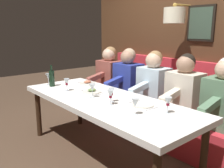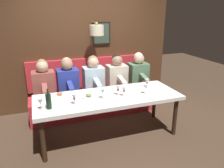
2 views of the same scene
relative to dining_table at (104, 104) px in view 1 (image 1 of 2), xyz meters
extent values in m
plane|color=#4C3828|center=(0.00, 0.00, -0.68)|extent=(12.00, 12.00, 0.00)
cube|color=white|center=(0.00, 0.00, 0.03)|extent=(0.90, 2.38, 0.06)
cylinder|color=#301E12|center=(-0.35, 1.09, -0.34)|extent=(0.07, 0.07, 0.68)
cylinder|color=#301E12|center=(0.35, -1.09, -0.34)|extent=(0.07, 0.07, 0.68)
cylinder|color=#301E12|center=(0.35, 1.09, -0.34)|extent=(0.07, 0.07, 0.68)
cube|color=red|center=(0.89, 0.00, -0.45)|extent=(0.52, 2.58, 0.45)
cube|color=#51331E|center=(1.48, 0.00, 0.77)|extent=(0.10, 3.78, 2.90)
cube|color=red|center=(1.39, 0.00, 0.09)|extent=(0.10, 2.58, 0.64)
cube|color=black|center=(1.42, -0.32, 0.93)|extent=(0.04, 0.39, 0.48)
cube|color=#384C3D|center=(1.40, -0.32, 0.93)|extent=(0.01, 0.33, 0.42)
cylinder|color=#A37F38|center=(1.25, -0.13, 1.16)|extent=(0.35, 0.02, 0.02)
cylinder|color=beige|center=(1.08, -0.13, 1.02)|extent=(0.28, 0.28, 0.20)
sphere|color=#A37F38|center=(1.08, -0.13, 1.15)|extent=(0.06, 0.06, 0.06)
cube|color=#567A5B|center=(0.89, -0.97, 0.05)|extent=(0.30, 0.40, 0.56)
cube|color=#567A5B|center=(0.60, -0.97, 0.09)|extent=(0.33, 0.09, 0.14)
cube|color=beige|center=(0.89, -0.48, 0.05)|extent=(0.30, 0.40, 0.56)
sphere|color=#A37A60|center=(0.87, -0.48, 0.43)|extent=(0.22, 0.22, 0.22)
sphere|color=black|center=(0.90, -0.48, 0.46)|extent=(0.20, 0.20, 0.20)
cube|color=beige|center=(0.60, -0.48, 0.09)|extent=(0.33, 0.09, 0.14)
cube|color=silver|center=(0.89, 0.02, 0.05)|extent=(0.30, 0.40, 0.56)
sphere|color=#D1A889|center=(0.87, 0.02, 0.43)|extent=(0.22, 0.22, 0.22)
sphere|color=#937047|center=(0.90, 0.02, 0.46)|extent=(0.20, 0.20, 0.20)
cube|color=silver|center=(0.60, 0.02, 0.09)|extent=(0.33, 0.09, 0.14)
cube|color=#283893|center=(0.89, 0.52, 0.05)|extent=(0.30, 0.40, 0.56)
sphere|color=#A37A60|center=(0.87, 0.52, 0.43)|extent=(0.22, 0.22, 0.22)
sphere|color=tan|center=(0.90, 0.52, 0.46)|extent=(0.20, 0.20, 0.20)
cube|color=#283893|center=(0.60, 0.52, 0.09)|extent=(0.33, 0.09, 0.14)
cube|color=#934C42|center=(0.89, 0.97, 0.05)|extent=(0.30, 0.40, 0.56)
sphere|color=#D1A889|center=(0.87, 0.97, 0.43)|extent=(0.22, 0.22, 0.22)
sphere|color=#937047|center=(0.90, 0.97, 0.46)|extent=(0.20, 0.20, 0.20)
cube|color=#934C42|center=(0.60, 0.97, 0.09)|extent=(0.33, 0.09, 0.14)
cylinder|color=silver|center=(0.05, 0.32, 0.07)|extent=(0.24, 0.24, 0.01)
ellipsoid|color=#668447|center=(0.05, 0.32, 0.10)|extent=(0.11, 0.09, 0.04)
cube|color=silver|center=(0.03, 0.18, 0.07)|extent=(0.17, 0.03, 0.01)
cube|color=silver|center=(0.07, 0.47, 0.07)|extent=(0.18, 0.02, 0.01)
cylinder|color=silver|center=(0.15, -0.46, 0.07)|extent=(0.24, 0.24, 0.01)
cube|color=silver|center=(0.13, -0.61, 0.07)|extent=(0.17, 0.03, 0.01)
cube|color=silver|center=(0.17, -0.32, 0.07)|extent=(0.18, 0.03, 0.01)
cylinder|color=silver|center=(0.28, 0.75, 0.07)|extent=(0.24, 0.24, 0.01)
ellipsoid|color=#B76647|center=(0.28, 0.75, 0.10)|extent=(0.11, 0.09, 0.04)
cube|color=silver|center=(0.26, 0.61, 0.07)|extent=(0.17, 0.03, 0.01)
cube|color=silver|center=(0.30, 0.90, 0.07)|extent=(0.18, 0.02, 0.01)
cylinder|color=silver|center=(0.15, -0.79, 0.07)|extent=(0.06, 0.06, 0.00)
cylinder|color=silver|center=(0.15, -0.79, 0.11)|extent=(0.01, 0.01, 0.07)
cone|color=silver|center=(0.15, -0.79, 0.19)|extent=(0.07, 0.07, 0.08)
cylinder|color=maroon|center=(0.15, -0.79, 0.16)|extent=(0.03, 0.03, 0.02)
cylinder|color=silver|center=(-0.12, -0.62, 0.07)|extent=(0.06, 0.06, 0.00)
cylinder|color=silver|center=(-0.12, -0.62, 0.11)|extent=(0.01, 0.01, 0.07)
cone|color=silver|center=(-0.12, -0.62, 0.19)|extent=(0.07, 0.07, 0.08)
cylinder|color=silver|center=(-0.02, -0.16, 0.07)|extent=(0.06, 0.06, 0.00)
cylinder|color=silver|center=(-0.02, -0.16, 0.11)|extent=(0.01, 0.01, 0.07)
cone|color=silver|center=(-0.02, -0.16, 0.19)|extent=(0.07, 0.07, 0.08)
cylinder|color=maroon|center=(-0.02, -0.16, 0.16)|extent=(0.03, 0.03, 0.03)
cylinder|color=silver|center=(-0.10, -0.23, 0.07)|extent=(0.06, 0.06, 0.00)
cylinder|color=silver|center=(-0.10, -0.23, 0.11)|extent=(0.01, 0.01, 0.07)
cone|color=silver|center=(-0.10, -0.23, 0.19)|extent=(0.07, 0.07, 0.08)
cylinder|color=maroon|center=(-0.10, -0.23, 0.15)|extent=(0.03, 0.03, 0.02)
cylinder|color=silver|center=(-0.18, 1.06, 0.07)|extent=(0.06, 0.06, 0.00)
cylinder|color=silver|center=(-0.18, 1.06, 0.11)|extent=(0.01, 0.01, 0.07)
cone|color=silver|center=(-0.18, 1.06, 0.19)|extent=(0.07, 0.07, 0.08)
cylinder|color=silver|center=(-0.15, 0.59, 0.07)|extent=(0.06, 0.06, 0.00)
cylinder|color=silver|center=(-0.15, 0.59, 0.11)|extent=(0.01, 0.01, 0.07)
cone|color=silver|center=(-0.15, 0.59, 0.19)|extent=(0.07, 0.07, 0.08)
cylinder|color=maroon|center=(-0.15, 0.59, 0.16)|extent=(0.03, 0.03, 0.03)
cylinder|color=silver|center=(-0.08, 0.12, 0.07)|extent=(0.06, 0.06, 0.00)
cylinder|color=silver|center=(-0.08, 0.12, 0.11)|extent=(0.01, 0.01, 0.07)
cone|color=silver|center=(-0.08, 0.12, 0.19)|extent=(0.07, 0.07, 0.08)
cylinder|color=black|center=(-0.18, 0.95, 0.17)|extent=(0.08, 0.08, 0.22)
cylinder|color=black|center=(-0.18, 0.95, 0.32)|extent=(0.03, 0.03, 0.08)
camera|label=1|loc=(-1.68, -2.14, 0.86)|focal=39.12mm
camera|label=2|loc=(-3.15, 1.05, 1.40)|focal=34.93mm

